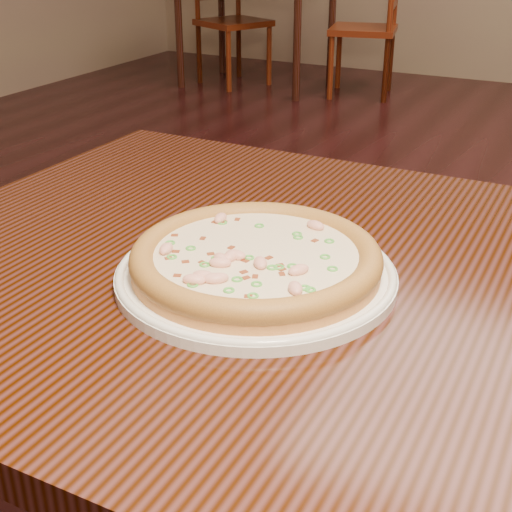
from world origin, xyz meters
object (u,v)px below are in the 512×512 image
at_px(pizza, 256,259).
at_px(chair_b, 372,29).
at_px(hero_table, 367,359).
at_px(chair_a, 229,20).
at_px(plate, 256,273).

xyz_separation_m(pizza, chair_b, (-1.22, 4.06, -0.34)).
xyz_separation_m(hero_table, chair_a, (-2.38, 3.94, -0.21)).
xyz_separation_m(chair_a, chair_b, (1.04, 0.07, 0.00)).
bearing_deg(hero_table, chair_a, 121.17).
bearing_deg(chair_b, pizza, -73.25).
bearing_deg(pizza, chair_a, 119.56).
xyz_separation_m(hero_table, plate, (-0.12, -0.05, 0.11)).
bearing_deg(chair_a, plate, -60.44).
bearing_deg(plate, pizza, -98.89).
distance_m(hero_table, pizza, 0.18).
bearing_deg(chair_b, chair_a, -175.90).
bearing_deg(chair_b, plate, -73.25).
bearing_deg(chair_a, hero_table, -58.83).
distance_m(pizza, chair_a, 4.60).
bearing_deg(plate, chair_a, 119.56).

